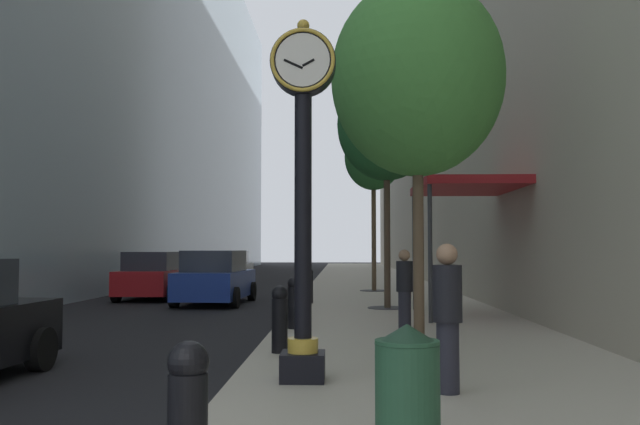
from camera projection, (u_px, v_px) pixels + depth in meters
The scene contains 19 objects.
ground_plane at pixel (309, 289), 28.97m from camera, with size 110.00×110.00×0.00m, color black.
sidewalk_right at pixel (371, 284), 31.87m from camera, with size 5.73×80.00×0.14m, color #ADA593.
building_block_left at pixel (76, 40), 33.02m from camera, with size 9.00×80.00×24.59m.
street_clock at pixel (303, 179), 8.33m from camera, with size 0.84×0.55×4.61m.
bollard_nearest at pixel (188, 421), 4.17m from camera, with size 0.27×0.27×1.06m.
bollard_third at pixel (280, 317), 10.42m from camera, with size 0.27×0.27×1.06m.
bollard_fourth at pixel (294, 301), 13.54m from camera, with size 0.27×0.27×1.06m.
bollard_fifth at pixel (303, 292), 16.66m from camera, with size 0.27×0.27×1.06m.
bollard_sixth at pixel (309, 285), 19.78m from camera, with size 0.27×0.27×1.06m.
street_tree_near at pixel (417, 78), 10.98m from camera, with size 2.89×2.89×6.19m.
street_tree_mid_near at pixel (386, 125), 18.40m from camera, with size 2.77×2.77×6.74m.
street_tree_mid_far at pixel (373, 158), 25.80m from camera, with size 2.29×2.29×6.58m.
trash_bin at pixel (407, 388), 5.23m from camera, with size 0.53×0.53×1.05m.
pedestrian_walking at pixel (405, 287), 13.39m from camera, with size 0.41×0.50×1.63m.
pedestrian_by_clock at pixel (447, 313), 7.53m from camera, with size 0.47×0.47×1.71m.
storefront_awning at pixel (464, 189), 16.28m from camera, with size 2.40×3.60×3.30m.
car_silver_near at pixel (229, 268), 33.25m from camera, with size 2.13×4.38×1.66m.
car_red_mid at pixel (155, 276), 23.23m from camera, with size 2.07×4.17×1.67m.
car_blue_trailing at pixel (215, 278), 21.10m from camera, with size 2.20×4.38×1.73m.
Camera 1 is at (1.42, -2.08, 1.80)m, focal length 36.73 mm.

